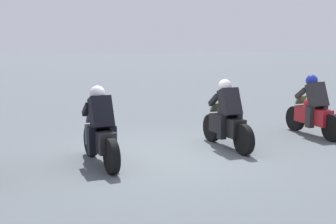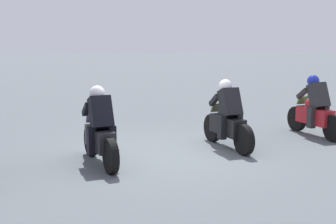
% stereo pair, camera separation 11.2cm
% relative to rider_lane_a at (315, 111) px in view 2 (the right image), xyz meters
% --- Properties ---
extents(ground_plane, '(120.00, 120.00, 0.00)m').
position_rel_rider_lane_a_xyz_m(ground_plane, '(-0.76, 4.02, -0.62)').
color(ground_plane, '#4E555A').
extents(rider_lane_a, '(2.04, 0.55, 1.51)m').
position_rel_rider_lane_a_xyz_m(rider_lane_a, '(0.00, 0.00, 0.00)').
color(rider_lane_a, black).
rests_on(rider_lane_a, ground_plane).
extents(rider_lane_b, '(2.04, 0.56, 1.51)m').
position_rel_rider_lane_a_xyz_m(rider_lane_b, '(-0.53, 2.58, 0.00)').
color(rider_lane_b, black).
rests_on(rider_lane_b, ground_plane).
extents(rider_lane_c, '(2.04, 0.58, 1.51)m').
position_rel_rider_lane_a_xyz_m(rider_lane_c, '(-1.05, 5.47, 0.00)').
color(rider_lane_c, black).
rests_on(rider_lane_c, ground_plane).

